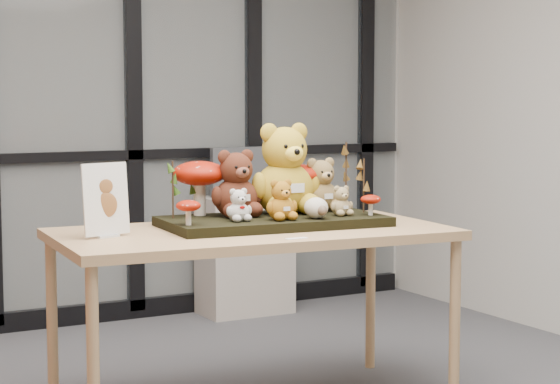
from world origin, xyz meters
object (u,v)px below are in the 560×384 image
mushroom_back_left (200,185)px  cabinet (245,255)px  bear_pooh_yellow (284,164)px  monitor (243,172)px  mushroom_front_left (188,211)px  mushroom_front_right (371,204)px  bear_tan_back (321,182)px  diorama_tray (273,221)px  mushroom_back_right (301,185)px  bear_small_yellow (281,198)px  plush_cream_hedgehog (316,207)px  bear_white_bow (238,203)px  display_table (252,243)px  bear_brown_medium (236,180)px  sign_holder (106,203)px  bear_beige_small (341,199)px

mushroom_back_left → cabinet: 1.96m
bear_pooh_yellow → monitor: 1.81m
cabinet → mushroom_front_left: bearing=-122.9°
mushroom_front_right → bear_tan_back: bearing=114.3°
diorama_tray → bear_tan_back: (0.31, 0.09, 0.16)m
bear_tan_back → mushroom_back_right: size_ratio=1.14×
mushroom_back_right → bear_small_yellow: bearing=-133.1°
mushroom_back_right → mushroom_front_left: (-0.70, -0.24, -0.06)m
plush_cream_hedgehog → bear_small_yellow: bearing=172.8°
mushroom_back_left → mushroom_front_left: 0.36m
bear_pooh_yellow → mushroom_front_left: (-0.57, -0.19, -0.18)m
bear_small_yellow → mushroom_front_left: (-0.44, 0.04, -0.04)m
bear_pooh_yellow → cabinet: bearing=73.9°
bear_pooh_yellow → bear_white_bow: 0.40m
bear_small_yellow → diorama_tray: bearing=82.0°
mushroom_back_left → mushroom_front_left: mushroom_back_left is taller
display_table → bear_tan_back: 0.53m
plush_cream_hedgehog → bear_brown_medium: bearing=141.7°
diorama_tray → bear_tan_back: size_ratio=3.57×
mushroom_front_left → sign_holder: (-0.33, 0.11, 0.04)m
mushroom_back_left → mushroom_back_right: (0.51, -0.06, -0.02)m
bear_brown_medium → mushroom_front_left: bear_brown_medium is taller
display_table → mushroom_front_left: mushroom_front_left is taller
bear_brown_medium → display_table: bearing=-82.9°
cabinet → mushroom_back_right: bearing=-107.4°
bear_white_bow → bear_tan_back: bearing=21.9°
display_table → mushroom_back_left: mushroom_back_left is taller
diorama_tray → cabinet: bearing=71.9°
mushroom_back_left → cabinet: size_ratio=0.36×
monitor → bear_tan_back: bearing=-104.3°
bear_brown_medium → mushroom_back_left: 0.18m
diorama_tray → bear_beige_small: size_ratio=6.58×
display_table → diorama_tray: diorama_tray is taller
plush_cream_hedgehog → cabinet: size_ratio=0.14×
mushroom_back_left → monitor: mushroom_back_left is taller
bear_pooh_yellow → plush_cream_hedgehog: (0.02, -0.26, -0.18)m
diorama_tray → mushroom_back_left: bearing=147.5°
bear_white_bow → monitor: (0.96, 1.86, -0.02)m
bear_tan_back → bear_beige_small: 0.22m
display_table → bear_white_bow: (-0.08, -0.02, 0.19)m
bear_pooh_yellow → plush_cream_hedgehog: bear_pooh_yellow is taller
bear_brown_medium → cabinet: bear_brown_medium is taller
bear_pooh_yellow → plush_cream_hedgehog: size_ratio=4.38×
mushroom_front_right → sign_holder: (-1.22, 0.19, 0.05)m
bear_brown_medium → bear_pooh_yellow: bearing=4.2°
display_table → plush_cream_hedgehog: size_ratio=17.01×
bear_beige_small → bear_small_yellow: bearing=-173.8°
display_table → sign_holder: bearing=178.2°
plush_cream_hedgehog → sign_holder: 0.95m
bear_pooh_yellow → bear_tan_back: size_ratio=1.66×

